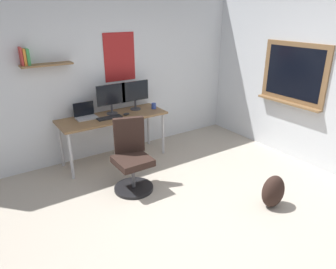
% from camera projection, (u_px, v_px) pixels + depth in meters
% --- Properties ---
extents(ground_plane, '(5.20, 5.20, 0.00)m').
position_uv_depth(ground_plane, '(198.00, 227.00, 3.48)').
color(ground_plane, '#ADA393').
rests_on(ground_plane, ground).
extents(wall_back, '(5.00, 0.30, 2.60)m').
position_uv_depth(wall_back, '(102.00, 74.00, 4.88)').
color(wall_back, silver).
rests_on(wall_back, ground).
extents(desk, '(1.64, 0.60, 0.73)m').
position_uv_depth(desk, '(113.00, 120.00, 4.82)').
color(desk, olive).
rests_on(desk, ground).
extents(office_chair, '(0.52, 0.54, 0.95)m').
position_uv_depth(office_chair, '(132.00, 160.00, 4.12)').
color(office_chair, black).
rests_on(office_chair, ground).
extents(laptop, '(0.31, 0.21, 0.23)m').
position_uv_depth(laptop, '(85.00, 114.00, 4.69)').
color(laptop, '#ADAFB5').
rests_on(laptop, desk).
extents(monitor_primary, '(0.46, 0.17, 0.46)m').
position_uv_depth(monitor_primary, '(111.00, 97.00, 4.78)').
color(monitor_primary, '#38383D').
rests_on(monitor_primary, desk).
extents(monitor_secondary, '(0.46, 0.17, 0.46)m').
position_uv_depth(monitor_secondary, '(135.00, 93.00, 4.99)').
color(monitor_secondary, '#38383D').
rests_on(monitor_secondary, desk).
extents(keyboard, '(0.37, 0.13, 0.02)m').
position_uv_depth(keyboard, '(110.00, 118.00, 4.69)').
color(keyboard, black).
rests_on(keyboard, desk).
extents(computer_mouse, '(0.10, 0.06, 0.03)m').
position_uv_depth(computer_mouse, '(126.00, 114.00, 4.83)').
color(computer_mouse, '#262628').
rests_on(computer_mouse, desk).
extents(coffee_mug, '(0.08, 0.08, 0.09)m').
position_uv_depth(coffee_mug, '(154.00, 106.00, 5.12)').
color(coffee_mug, '#334CA5').
rests_on(coffee_mug, desk).
extents(backpack, '(0.32, 0.22, 0.41)m').
position_uv_depth(backpack, '(273.00, 191.00, 3.78)').
color(backpack, black).
rests_on(backpack, ground).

